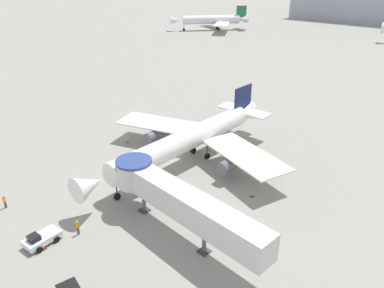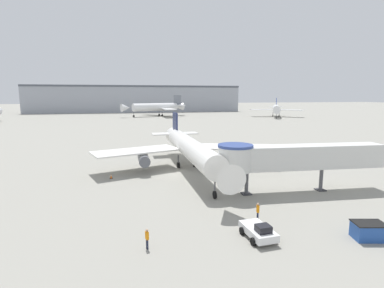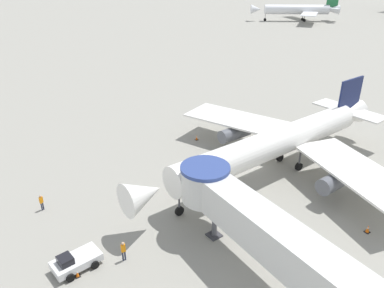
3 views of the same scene
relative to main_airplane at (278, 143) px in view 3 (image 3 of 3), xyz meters
name	(u,v)px [view 3 (image 3 of 3)]	position (x,y,z in m)	size (l,w,h in m)	color
ground_plane	(249,164)	(-2.93, -1.08, -3.57)	(800.00, 800.00, 0.00)	gray
main_airplane	(278,143)	(0.00, 0.00, 0.00)	(30.28, 33.67, 8.37)	white
jet_bridge	(261,228)	(9.53, -12.81, 0.78)	(20.52, 4.65, 6.04)	silver
pushback_tug_white	(75,261)	(0.75, -23.17, -2.91)	(2.35, 3.69, 1.47)	silver
traffic_cone_starboard_wing	(368,229)	(11.82, -1.64, -3.22)	(0.44, 0.44, 0.73)	black
traffic_cone_apron_front	(77,273)	(1.64, -23.44, -3.25)	(0.41, 0.41, 0.68)	black
traffic_cone_port_wing	(197,138)	(-11.80, -1.89, -3.26)	(0.40, 0.40, 0.66)	black
ground_crew_marshaller	(123,250)	(2.20, -19.87, -2.56)	(0.24, 0.36, 1.76)	#1E2338
ground_crew_wing_walker	(41,201)	(-8.31, -22.83, -2.63)	(0.28, 0.36, 1.64)	#1E2338
background_jet_green_tail	(299,9)	(-75.90, 98.86, 0.86)	(27.70, 30.30, 10.07)	silver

